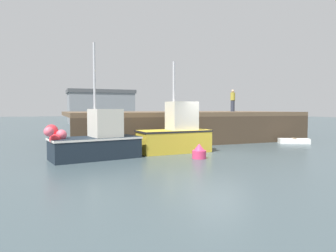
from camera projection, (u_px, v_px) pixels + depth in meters
ground at (220, 156)px, 13.95m from camera, size 120.00×160.00×0.10m
pier at (181, 116)px, 20.61m from camera, size 14.81×8.64×1.88m
fishing_boat_near_left at (96, 141)px, 12.74m from camera, size 3.89×2.19×4.78m
fishing_boat_near_right at (176, 134)px, 14.65m from camera, size 3.51×1.69×4.30m
rowboat at (294, 141)px, 18.33m from camera, size 1.84×1.33×0.34m
dockworker at (233, 101)px, 22.52m from camera, size 0.34×0.34×1.61m
warehouse at (101, 107)px, 44.67m from camera, size 9.40×5.08×4.82m
mooring_buoy_foreground at (199, 152)px, 12.80m from camera, size 0.58×0.58×0.63m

